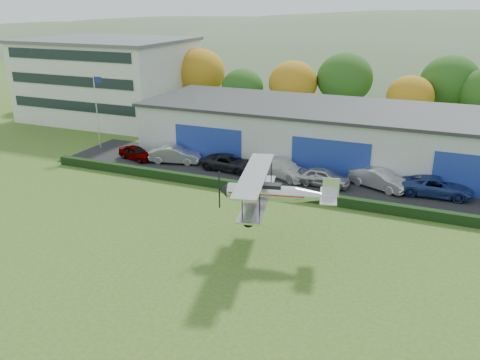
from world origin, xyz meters
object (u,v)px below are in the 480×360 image
at_px(office_block, 109,79).
at_px(car_5, 379,179).
at_px(biplane, 272,192).
at_px(hangar, 344,134).
at_px(flagpole, 97,105).
at_px(car_2, 230,163).
at_px(car_3, 283,168).
at_px(car_6, 437,187).
at_px(car_0, 136,153).
at_px(car_1, 175,155).
at_px(car_4, 323,177).

distance_m(office_block, car_5, 40.13).
height_order(office_block, biplane, office_block).
height_order(hangar, flagpole, flagpole).
distance_m(office_block, car_2, 28.20).
distance_m(car_3, car_5, 8.43).
height_order(flagpole, car_6, flagpole).
bearing_deg(car_5, car_6, -65.80).
bearing_deg(car_6, car_2, 89.78).
xyz_separation_m(flagpole, car_6, (33.91, -0.73, -3.95)).
height_order(car_0, car_2, car_2).
distance_m(flagpole, car_0, 7.34).
xyz_separation_m(car_2, car_5, (13.57, 0.56, 0.12)).
bearing_deg(car_3, office_block, 87.88).
relative_size(car_0, car_5, 0.79).
height_order(car_1, car_5, car_5).
bearing_deg(car_1, car_4, -105.30).
height_order(hangar, car_4, hangar).
bearing_deg(car_0, car_3, -71.47).
bearing_deg(biplane, flagpole, 137.10).
distance_m(office_block, biplane, 42.38).
relative_size(flagpole, car_2, 1.54).
bearing_deg(car_2, biplane, -142.45).
bearing_deg(car_6, car_5, 88.63).
bearing_deg(car_3, hangar, -5.43).
relative_size(flagpole, car_4, 1.74).
bearing_deg(car_2, car_3, -83.76).
distance_m(car_0, car_6, 28.13).
distance_m(car_2, biplane, 15.77).
xyz_separation_m(car_4, biplane, (-0.47, -12.20, 3.02)).
relative_size(car_5, biplane, 0.59).
relative_size(car_0, biplane, 0.47).
bearing_deg(car_1, hangar, -76.60).
bearing_deg(car_3, biplane, -141.39).
xyz_separation_m(car_0, car_4, (19.00, -0.08, 0.10)).
distance_m(car_5, car_6, 4.59).
bearing_deg(car_6, car_4, 95.87).
bearing_deg(car_1, car_6, -101.27).
bearing_deg(car_2, car_1, 93.97).
bearing_deg(biplane, office_block, 127.40).
height_order(car_0, car_1, car_1).
distance_m(office_block, car_1, 23.49).
xyz_separation_m(office_block, car_1, (18.07, -14.37, -4.34)).
bearing_deg(flagpole, car_5, -1.55).
height_order(office_block, car_5, office_block).
distance_m(car_3, car_6, 13.02).
bearing_deg(biplane, car_4, 75.17).
bearing_deg(car_5, car_3, 115.69).
distance_m(car_0, car_2, 9.96).
height_order(flagpole, car_1, flagpole).
distance_m(hangar, car_6, 11.40).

